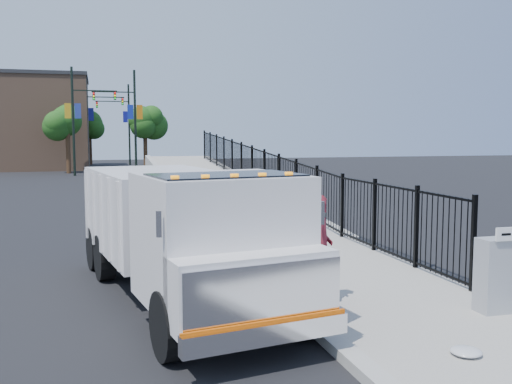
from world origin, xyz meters
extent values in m
plane|color=black|center=(0.00, 0.00, 0.00)|extent=(120.00, 120.00, 0.00)
cube|color=#9E998E|center=(1.93, -2.00, 0.06)|extent=(3.55, 12.00, 0.12)
cube|color=#ADAAA3|center=(0.00, -2.00, 0.08)|extent=(0.30, 12.00, 0.16)
cube|color=#9E998E|center=(2.12, 16.00, 0.00)|extent=(3.95, 24.06, 3.19)
cube|color=black|center=(3.55, 12.00, 0.90)|extent=(0.10, 28.00, 1.80)
cube|color=black|center=(-1.84, -0.45, 0.54)|extent=(2.06, 6.70, 0.21)
cube|color=white|center=(-1.47, -2.66, 1.51)|extent=(2.61, 2.49, 1.95)
cube|color=white|center=(-1.27, -3.86, 1.02)|extent=(2.37, 1.05, 0.97)
cube|color=silver|center=(-1.21, -4.22, 1.02)|extent=(2.22, 0.45, 0.83)
cube|color=silver|center=(-1.20, -4.30, 0.54)|extent=(2.34, 0.56, 0.27)
cube|color=#DB5306|center=(-1.20, -4.30, 0.68)|extent=(2.32, 0.43, 0.06)
cube|color=black|center=(-1.43, -2.90, 2.10)|extent=(2.32, 1.60, 0.83)
cube|color=white|center=(-2.05, 0.80, 1.51)|extent=(2.98, 4.42, 1.66)
cube|color=silver|center=(-2.51, -3.82, 1.95)|extent=(0.07, 0.07, 0.34)
cube|color=silver|center=(-0.11, -3.42, 1.95)|extent=(0.07, 0.07, 0.34)
cube|color=orange|center=(-2.24, -3.38, 2.51)|extent=(0.11, 0.09, 0.06)
cube|color=orange|center=(-1.81, -3.31, 2.51)|extent=(0.11, 0.09, 0.06)
cube|color=orange|center=(-1.37, -3.24, 2.51)|extent=(0.11, 0.09, 0.06)
cube|color=orange|center=(-0.94, -3.17, 2.51)|extent=(0.11, 0.09, 0.06)
cube|color=orange|center=(-0.51, -3.09, 2.51)|extent=(0.11, 0.09, 0.06)
cylinder|color=black|center=(-2.37, -3.50, 0.49)|extent=(0.47, 1.01, 0.97)
cylinder|color=black|center=(-0.35, -3.16, 0.49)|extent=(0.47, 1.01, 0.97)
cylinder|color=black|center=(-3.15, 1.21, 0.49)|extent=(0.47, 1.01, 0.97)
cylinder|color=black|center=(-1.14, 1.55, 0.49)|extent=(0.47, 1.01, 0.97)
cylinder|color=black|center=(-3.33, 2.27, 0.49)|extent=(0.47, 1.01, 0.97)
cylinder|color=black|center=(-1.31, 2.60, 0.49)|extent=(0.47, 1.01, 0.97)
imported|color=maroon|center=(0.47, -1.92, 1.09)|extent=(0.65, 0.81, 1.93)
cube|color=gray|center=(3.10, -3.18, 0.75)|extent=(0.55, 0.40, 1.25)
cube|color=white|center=(3.10, -3.40, 1.48)|extent=(0.35, 0.04, 0.22)
ellipsoid|color=silver|center=(1.49, -4.70, 0.17)|extent=(0.42, 0.42, 0.11)
cylinder|color=black|center=(-4.91, 33.24, 4.00)|extent=(0.18, 0.18, 8.00)
cube|color=black|center=(-3.31, 33.24, 6.30)|extent=(3.20, 0.08, 0.08)
cube|color=black|center=(-1.87, 33.24, 5.95)|extent=(0.18, 0.22, 0.60)
cube|color=navy|center=(-4.56, 33.24, 4.80)|extent=(0.45, 0.04, 1.10)
cube|color=#C19118|center=(-5.26, 33.24, 4.80)|extent=(0.45, 0.04, 1.10)
cylinder|color=black|center=(-0.36, 34.21, 4.00)|extent=(0.18, 0.18, 8.00)
cube|color=black|center=(-1.96, 34.21, 6.30)|extent=(3.20, 0.08, 0.08)
cube|color=black|center=(-3.40, 34.21, 5.95)|extent=(0.18, 0.22, 0.60)
cube|color=#CC6F10|center=(-0.01, 34.21, 4.80)|extent=(0.45, 0.04, 1.10)
cube|color=#13289A|center=(-0.71, 34.21, 4.80)|extent=(0.45, 0.04, 1.10)
cylinder|color=black|center=(-4.04, 40.73, 4.00)|extent=(0.18, 0.18, 8.00)
cube|color=black|center=(-2.44, 40.73, 6.30)|extent=(3.20, 0.08, 0.08)
cube|color=black|center=(-1.00, 40.73, 5.95)|extent=(0.18, 0.22, 0.60)
cube|color=navy|center=(-3.69, 40.73, 4.80)|extent=(0.45, 0.04, 1.10)
cube|color=gold|center=(-4.39, 40.73, 4.80)|extent=(0.45, 0.04, 1.10)
cylinder|color=black|center=(-0.13, 47.23, 4.00)|extent=(0.18, 0.18, 8.00)
cube|color=black|center=(-1.73, 47.23, 6.30)|extent=(3.20, 0.08, 0.08)
cube|color=black|center=(-3.17, 47.23, 5.95)|extent=(0.18, 0.22, 0.60)
cube|color=#C0521D|center=(0.22, 47.23, 4.80)|extent=(0.45, 0.04, 1.10)
cube|color=#151992|center=(-0.48, 47.23, 4.80)|extent=(0.45, 0.04, 1.10)
cylinder|color=#382314|center=(-5.47, 36.26, 1.60)|extent=(0.36, 0.36, 3.20)
sphere|color=#194714|center=(-5.47, 36.26, 4.00)|extent=(2.48, 2.48, 2.48)
cylinder|color=#382314|center=(0.75, 38.91, 1.60)|extent=(0.36, 0.36, 3.20)
sphere|color=#194714|center=(0.75, 38.91, 4.00)|extent=(2.27, 2.27, 2.27)
cylinder|color=#382314|center=(-3.94, 49.26, 1.60)|extent=(0.36, 0.36, 3.20)
sphere|color=#194714|center=(-3.94, 49.26, 4.00)|extent=(2.54, 2.54, 2.54)
cube|color=#8C664C|center=(-9.00, 44.00, 4.00)|extent=(10.00, 10.00, 8.00)
camera|label=1|loc=(-3.24, -11.10, 3.10)|focal=40.00mm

